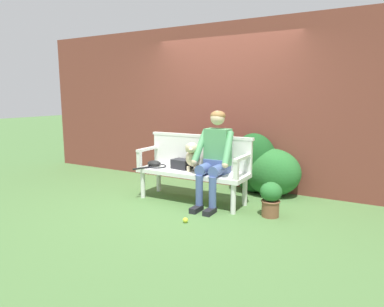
{
  "coord_description": "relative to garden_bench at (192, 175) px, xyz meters",
  "views": [
    {
      "loc": [
        2.41,
        -4.27,
        1.54
      ],
      "look_at": [
        0.0,
        0.0,
        0.71
      ],
      "focal_mm": 32.36,
      "sensor_mm": 36.0,
      "label": 1
    }
  ],
  "objects": [
    {
      "name": "ground_plane",
      "position": [
        0.0,
        0.0,
        -0.4
      ],
      "size": [
        40.0,
        40.0,
        0.0
      ],
      "primitive_type": "plane",
      "color": "#4C753D"
    },
    {
      "name": "hedge_bush_mid_left",
      "position": [
        0.91,
        0.89,
        -0.04
      ],
      "size": [
        0.9,
        0.66,
        0.73
      ],
      "primitive_type": "ellipsoid",
      "color": "#286B2D",
      "rests_on": "ground"
    },
    {
      "name": "tennis_ball",
      "position": [
        0.36,
        -0.79,
        -0.37
      ],
      "size": [
        0.07,
        0.07,
        0.07
      ],
      "primitive_type": "sphere",
      "color": "#CCDB33",
      "rests_on": "ground"
    },
    {
      "name": "baseball_glove",
      "position": [
        -0.66,
        -0.02,
        0.11
      ],
      "size": [
        0.22,
        0.17,
        0.09
      ],
      "primitive_type": "ellipsoid",
      "rotation": [
        0.0,
        0.0,
        -0.0
      ],
      "color": "black",
      "rests_on": "garden_bench"
    },
    {
      "name": "sports_bag",
      "position": [
        -0.2,
        0.04,
        0.13
      ],
      "size": [
        0.31,
        0.24,
        0.14
      ],
      "primitive_type": "cube",
      "rotation": [
        0.0,
        0.0,
        -0.15
      ],
      "color": "#232328",
      "rests_on": "garden_bench"
    },
    {
      "name": "hedge_bush_far_right",
      "position": [
        0.61,
        0.92,
        0.07
      ],
      "size": [
        0.75,
        0.59,
        0.95
      ],
      "primitive_type": "ellipsoid",
      "color": "#194C1E",
      "rests_on": "ground"
    },
    {
      "name": "dog_on_bench",
      "position": [
        0.03,
        -0.04,
        0.28
      ],
      "size": [
        0.31,
        0.43,
        0.43
      ],
      "color": "beige",
      "rests_on": "garden_bench"
    },
    {
      "name": "garden_bench",
      "position": [
        0.0,
        0.0,
        0.0
      ],
      "size": [
        1.64,
        0.54,
        0.46
      ],
      "color": "white",
      "rests_on": "ground"
    },
    {
      "name": "bench_armrest_right_end",
      "position": [
        0.78,
        -0.09,
        0.26
      ],
      "size": [
        0.06,
        0.54,
        0.28
      ],
      "color": "white",
      "rests_on": "garden_bench"
    },
    {
      "name": "brick_garden_fence",
      "position": [
        0.0,
        1.25,
        0.96
      ],
      "size": [
        8.0,
        0.3,
        2.73
      ],
      "primitive_type": "cube",
      "color": "brown",
      "rests_on": "ground"
    },
    {
      "name": "bench_backrest",
      "position": [
        0.0,
        0.24,
        0.31
      ],
      "size": [
        1.68,
        0.06,
        0.5
      ],
      "color": "white",
      "rests_on": "garden_bench"
    },
    {
      "name": "person_seated",
      "position": [
        0.38,
        -0.02,
        0.33
      ],
      "size": [
        0.56,
        0.67,
        1.33
      ],
      "color": "black",
      "rests_on": "ground"
    },
    {
      "name": "tennis_racket",
      "position": [
        -0.6,
        -0.05,
        0.07
      ],
      "size": [
        0.38,
        0.58,
        0.03
      ],
      "color": "black",
      "rests_on": "garden_bench"
    },
    {
      "name": "potted_plant",
      "position": [
        1.19,
        -0.06,
        -0.15
      ],
      "size": [
        0.28,
        0.28,
        0.45
      ],
      "color": "brown",
      "rests_on": "ground"
    },
    {
      "name": "bench_armrest_left_end",
      "position": [
        -0.78,
        -0.09,
        0.26
      ],
      "size": [
        0.06,
        0.54,
        0.28
      ],
      "color": "white",
      "rests_on": "garden_bench"
    }
  ]
}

